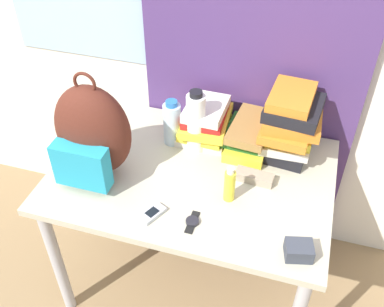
{
  "coord_description": "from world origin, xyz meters",
  "views": [
    {
      "loc": [
        0.38,
        -0.88,
        1.93
      ],
      "look_at": [
        0.0,
        0.38,
        0.8
      ],
      "focal_mm": 42.0,
      "sensor_mm": 36.0,
      "label": 1
    }
  ],
  "objects": [
    {
      "name": "sunscreen_bottle",
      "position": [
        0.17,
        0.28,
        0.77
      ],
      "size": [
        0.04,
        0.04,
        0.15
      ],
      "color": "yellow",
      "rests_on": "desk"
    },
    {
      "name": "cell_phone",
      "position": [
        -0.07,
        0.12,
        0.71
      ],
      "size": [
        0.09,
        0.11,
        0.02
      ],
      "color": "#B7BCC6",
      "rests_on": "desk"
    },
    {
      "name": "book_stack_center",
      "position": [
        0.18,
        0.61,
        0.76
      ],
      "size": [
        0.2,
        0.28,
        0.12
      ],
      "color": "yellow",
      "rests_on": "desk"
    },
    {
      "name": "sports_bottle",
      "position": [
        -0.03,
        0.53,
        0.84
      ],
      "size": [
        0.08,
        0.08,
        0.29
      ],
      "color": "white",
      "rests_on": "desk"
    },
    {
      "name": "desk",
      "position": [
        0.0,
        0.38,
        0.61
      ],
      "size": [
        1.11,
        0.76,
        0.7
      ],
      "color": "#B7B299",
      "rests_on": "ground_plane"
    },
    {
      "name": "curtain_blue",
      "position": [
        0.14,
        0.79,
        1.25
      ],
      "size": [
        0.95,
        0.04,
        2.5
      ],
      "color": "#4C336B",
      "rests_on": "ground_plane"
    },
    {
      "name": "water_bottle",
      "position": [
        -0.14,
        0.55,
        0.8
      ],
      "size": [
        0.08,
        0.08,
        0.21
      ],
      "color": "silver",
      "rests_on": "desk"
    },
    {
      "name": "backpack",
      "position": [
        -0.36,
        0.28,
        0.89
      ],
      "size": [
        0.3,
        0.25,
        0.45
      ],
      "color": "#512319",
      "rests_on": "desk"
    },
    {
      "name": "sunglasses_case",
      "position": [
        0.25,
        0.41,
        0.72
      ],
      "size": [
        0.15,
        0.07,
        0.04
      ],
      "color": "gray",
      "rests_on": "desk"
    },
    {
      "name": "camera_pouch",
      "position": [
        0.45,
        0.1,
        0.73
      ],
      "size": [
        0.1,
        0.09,
        0.05
      ],
      "color": "#383D47",
      "rests_on": "desk"
    },
    {
      "name": "book_stack_right",
      "position": [
        0.34,
        0.61,
        0.85
      ],
      "size": [
        0.23,
        0.28,
        0.3
      ],
      "color": "black",
      "rests_on": "desk"
    },
    {
      "name": "wristwatch",
      "position": [
        0.08,
        0.13,
        0.71
      ],
      "size": [
        0.05,
        0.11,
        0.01
      ],
      "color": "black",
      "rests_on": "desk"
    },
    {
      "name": "book_stack_left",
      "position": [
        -0.01,
        0.62,
        0.79
      ],
      "size": [
        0.21,
        0.28,
        0.18
      ],
      "color": "silver",
      "rests_on": "desk"
    }
  ]
}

